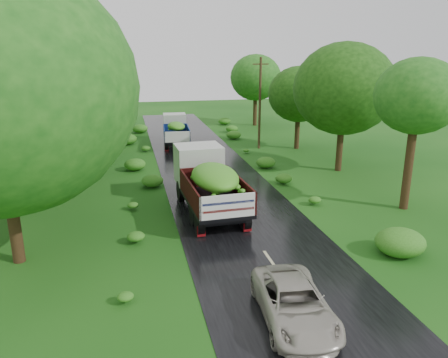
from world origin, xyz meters
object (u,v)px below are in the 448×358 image
object	(u,v)px
truck_far	(176,129)
car	(294,303)
utility_pole	(260,103)
truck_near	(208,179)

from	to	relation	value
truck_far	car	distance (m)	26.78
truck_far	utility_pole	size ratio (longest dim) A/B	0.80
utility_pole	truck_far	bearing A→B (deg)	159.51
truck_near	truck_far	size ratio (longest dim) A/B	1.22
truck_near	car	size ratio (longest dim) A/B	1.67
truck_near	utility_pole	distance (m)	15.42
truck_far	car	world-z (taller)	truck_far
truck_near	truck_far	world-z (taller)	truck_near
utility_pole	truck_near	bearing A→B (deg)	-112.94
truck_far	utility_pole	xyz separation A→B (m)	(6.67, -3.05, 2.46)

